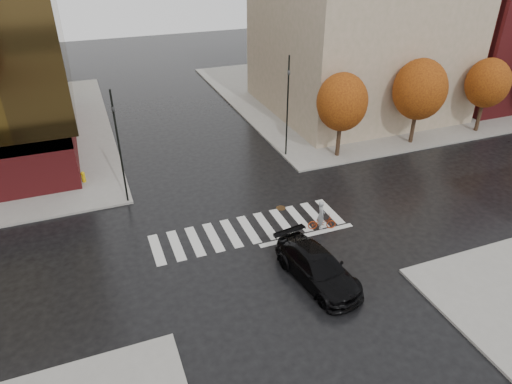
# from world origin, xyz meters

# --- Properties ---
(ground) EXTENTS (120.00, 120.00, 0.00)m
(ground) POSITION_xyz_m (0.00, 0.00, 0.00)
(ground) COLOR black
(ground) RESTS_ON ground
(sidewalk_ne) EXTENTS (30.00, 30.00, 0.15)m
(sidewalk_ne) POSITION_xyz_m (21.00, 21.00, 0.07)
(sidewalk_ne) COLOR gray
(sidewalk_ne) RESTS_ON ground
(crosswalk) EXTENTS (12.00, 3.00, 0.01)m
(crosswalk) POSITION_xyz_m (0.00, 0.50, 0.01)
(crosswalk) COLOR silver
(crosswalk) RESTS_ON ground
(building_ne_tan) EXTENTS (16.00, 16.00, 18.00)m
(building_ne_tan) POSITION_xyz_m (17.00, 17.00, 9.15)
(building_ne_tan) COLOR #9A8F6D
(building_ne_tan) RESTS_ON sidewalk_ne
(building_ne_brick) EXTENTS (14.00, 14.00, 14.00)m
(building_ne_brick) POSITION_xyz_m (33.00, 16.00, 7.15)
(building_ne_brick) COLOR maroon
(building_ne_brick) RESTS_ON sidewalk_ne
(tree_ne_a) EXTENTS (3.80, 3.80, 6.50)m
(tree_ne_a) POSITION_xyz_m (10.00, 7.40, 4.46)
(tree_ne_a) COLOR #302415
(tree_ne_a) RESTS_ON sidewalk_ne
(tree_ne_b) EXTENTS (4.20, 4.20, 6.89)m
(tree_ne_b) POSITION_xyz_m (17.00, 7.40, 4.62)
(tree_ne_b) COLOR #302415
(tree_ne_b) RESTS_ON sidewalk_ne
(tree_ne_c) EXTENTS (3.60, 3.60, 6.31)m
(tree_ne_c) POSITION_xyz_m (24.00, 7.40, 4.37)
(tree_ne_c) COLOR #302415
(tree_ne_c) RESTS_ON sidewalk_ne
(sedan) EXTENTS (3.09, 5.82, 1.61)m
(sedan) POSITION_xyz_m (1.68, -4.97, 0.80)
(sedan) COLOR black
(sedan) RESTS_ON ground
(cyclist) EXTENTS (1.79, 1.03, 1.92)m
(cyclist) POSITION_xyz_m (4.06, -1.00, 0.66)
(cyclist) COLOR #9E300E
(cyclist) RESTS_ON ground
(traffic_light_nw) EXTENTS (0.19, 0.16, 7.46)m
(traffic_light_nw) POSITION_xyz_m (-6.30, 6.30, 4.41)
(traffic_light_nw) COLOR black
(traffic_light_nw) RESTS_ON sidewalk_nw
(traffic_light_ne) EXTENTS (0.19, 0.22, 7.71)m
(traffic_light_ne) POSITION_xyz_m (6.30, 9.00, 4.59)
(traffic_light_ne) COLOR black
(traffic_light_ne) RESTS_ON sidewalk_ne
(fire_hydrant) EXTENTS (0.28, 0.28, 0.80)m
(fire_hydrant) POSITION_xyz_m (-8.82, 10.00, 0.59)
(fire_hydrant) COLOR #E2BA0D
(fire_hydrant) RESTS_ON sidewalk_nw
(manhole) EXTENTS (0.83, 0.83, 0.01)m
(manhole) POSITION_xyz_m (2.77, 2.00, 0.01)
(manhole) COLOR #49321A
(manhole) RESTS_ON ground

